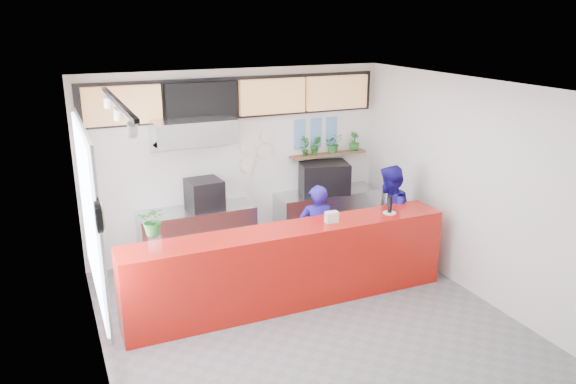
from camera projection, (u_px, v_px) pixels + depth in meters
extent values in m
plane|color=slate|center=(302.00, 316.00, 7.38)|extent=(5.00, 5.00, 0.00)
plane|color=silver|center=(304.00, 86.00, 6.47)|extent=(5.00, 5.00, 0.00)
plane|color=white|center=(238.00, 162.00, 9.11)|extent=(5.00, 0.00, 5.00)
plane|color=white|center=(91.00, 240.00, 5.97)|extent=(0.00, 5.00, 5.00)
plane|color=white|center=(464.00, 185.00, 7.88)|extent=(0.00, 5.00, 5.00)
cube|color=#A7130B|center=(290.00, 266.00, 7.56)|extent=(4.50, 0.60, 1.10)
cube|color=beige|center=(236.00, 94.00, 8.77)|extent=(5.00, 0.02, 0.80)
cube|color=#B2B5BA|center=(198.00, 236.00, 8.86)|extent=(1.80, 0.60, 0.90)
cube|color=black|center=(204.00, 194.00, 8.71)|extent=(0.55, 0.55, 0.46)
cube|color=#B2B5BA|center=(193.00, 131.00, 8.30)|extent=(1.20, 0.70, 0.35)
cube|color=#B2B5BA|center=(194.00, 144.00, 8.36)|extent=(1.20, 0.69, 0.31)
cube|color=#B2B5BA|center=(327.00, 216.00, 9.74)|extent=(1.80, 0.60, 0.90)
cube|color=black|center=(324.00, 178.00, 9.50)|extent=(0.91, 0.74, 0.51)
cube|color=#A3A4AA|center=(324.00, 165.00, 9.43)|extent=(0.66, 0.55, 0.05)
cube|color=brown|center=(328.00, 154.00, 9.64)|extent=(1.40, 0.18, 0.04)
cube|color=tan|center=(123.00, 105.00, 8.02)|extent=(1.10, 0.10, 0.55)
cube|color=black|center=(202.00, 101.00, 8.46)|extent=(1.10, 0.10, 0.55)
cube|color=tan|center=(273.00, 96.00, 8.91)|extent=(1.10, 0.10, 0.55)
cube|color=tan|center=(337.00, 93.00, 9.35)|extent=(1.10, 0.10, 0.55)
cube|color=black|center=(237.00, 98.00, 8.76)|extent=(4.80, 0.04, 0.65)
cube|color=silver|center=(89.00, 213.00, 6.18)|extent=(0.04, 2.20, 1.90)
cube|color=#B2B5BA|center=(91.00, 213.00, 6.19)|extent=(0.03, 2.30, 2.00)
cylinder|color=black|center=(99.00, 217.00, 5.03)|extent=(0.05, 0.30, 0.30)
cylinder|color=white|center=(102.00, 217.00, 5.04)|extent=(0.02, 0.26, 0.26)
cube|color=black|center=(117.00, 102.00, 5.69)|extent=(0.05, 2.40, 0.04)
cylinder|color=silver|center=(247.00, 147.00, 9.07)|extent=(0.24, 0.03, 0.24)
cylinder|color=silver|center=(264.00, 151.00, 9.21)|extent=(0.24, 0.03, 0.24)
cylinder|color=silver|center=(247.00, 165.00, 9.16)|extent=(0.24, 0.03, 0.24)
cylinder|color=silver|center=(267.00, 136.00, 9.15)|extent=(0.24, 0.03, 0.24)
cube|color=#598CBF|center=(300.00, 127.00, 9.36)|extent=(0.20, 0.02, 0.25)
cube|color=#598CBF|center=(316.00, 126.00, 9.48)|extent=(0.20, 0.02, 0.25)
cube|color=#598CBF|center=(332.00, 124.00, 9.59)|extent=(0.20, 0.02, 0.25)
cube|color=#598CBF|center=(300.00, 142.00, 9.44)|extent=(0.20, 0.02, 0.25)
cube|color=#598CBF|center=(316.00, 140.00, 9.55)|extent=(0.20, 0.02, 0.25)
cube|color=#598CBF|center=(331.00, 139.00, 9.67)|extent=(0.20, 0.02, 0.25)
imported|color=navy|center=(317.00, 234.00, 8.17)|extent=(0.62, 0.50, 1.48)
imported|color=navy|center=(388.00, 217.00, 8.63)|extent=(1.00, 0.97, 1.63)
imported|color=#205D21|center=(305.00, 146.00, 9.41)|extent=(0.21, 0.18, 0.34)
imported|color=#205D21|center=(316.00, 145.00, 9.49)|extent=(0.22, 0.20, 0.32)
imported|color=#205D21|center=(334.00, 143.00, 9.62)|extent=(0.36, 0.33, 0.33)
imported|color=#205D21|center=(354.00, 141.00, 9.78)|extent=(0.21, 0.20, 0.32)
cylinder|color=silver|center=(155.00, 244.00, 6.62)|extent=(0.21, 0.21, 0.20)
imported|color=#205D21|center=(153.00, 220.00, 6.53)|extent=(0.40, 0.38, 0.35)
cube|color=silver|center=(332.00, 217.00, 7.58)|extent=(0.17, 0.11, 0.15)
cylinder|color=silver|center=(389.00, 213.00, 7.94)|extent=(0.22, 0.22, 0.01)
cylinder|color=black|center=(390.00, 204.00, 7.91)|extent=(0.07, 0.07, 0.24)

